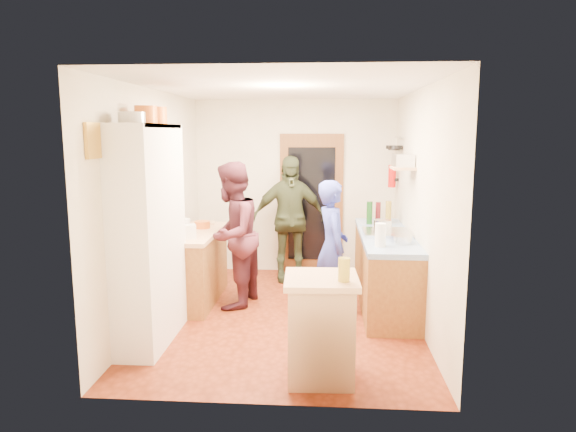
# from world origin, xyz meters

# --- Properties ---
(floor) EXTENTS (3.00, 4.00, 0.02)m
(floor) POSITION_xyz_m (0.00, 0.00, -0.01)
(floor) COLOR maroon
(floor) RESTS_ON ground
(ceiling) EXTENTS (3.00, 4.00, 0.02)m
(ceiling) POSITION_xyz_m (0.00, 0.00, 2.61)
(ceiling) COLOR silver
(ceiling) RESTS_ON ground
(wall_back) EXTENTS (3.00, 0.02, 2.60)m
(wall_back) POSITION_xyz_m (0.00, 2.01, 1.30)
(wall_back) COLOR silver
(wall_back) RESTS_ON ground
(wall_front) EXTENTS (3.00, 0.02, 2.60)m
(wall_front) POSITION_xyz_m (0.00, -2.01, 1.30)
(wall_front) COLOR silver
(wall_front) RESTS_ON ground
(wall_left) EXTENTS (0.02, 4.00, 2.60)m
(wall_left) POSITION_xyz_m (-1.51, 0.00, 1.30)
(wall_left) COLOR silver
(wall_left) RESTS_ON ground
(wall_right) EXTENTS (0.02, 4.00, 2.60)m
(wall_right) POSITION_xyz_m (1.51, 0.00, 1.30)
(wall_right) COLOR silver
(wall_right) RESTS_ON ground
(door_frame) EXTENTS (0.95, 0.06, 2.10)m
(door_frame) POSITION_xyz_m (0.25, 1.97, 1.05)
(door_frame) COLOR brown
(door_frame) RESTS_ON ground
(door_glass) EXTENTS (0.70, 0.02, 1.70)m
(door_glass) POSITION_xyz_m (0.25, 1.94, 1.05)
(door_glass) COLOR black
(door_glass) RESTS_ON door_frame
(hutch_body) EXTENTS (0.40, 1.20, 2.20)m
(hutch_body) POSITION_xyz_m (-1.30, -0.80, 1.10)
(hutch_body) COLOR white
(hutch_body) RESTS_ON ground
(hutch_top_shelf) EXTENTS (0.40, 1.14, 0.04)m
(hutch_top_shelf) POSITION_xyz_m (-1.30, -0.80, 2.18)
(hutch_top_shelf) COLOR white
(hutch_top_shelf) RESTS_ON hutch_body
(plate_stack) EXTENTS (0.24, 0.24, 0.10)m
(plate_stack) POSITION_xyz_m (-1.30, -1.13, 2.25)
(plate_stack) COLOR white
(plate_stack) RESTS_ON hutch_top_shelf
(orange_pot_a) EXTENTS (0.22, 0.22, 0.17)m
(orange_pot_a) POSITION_xyz_m (-1.30, -0.75, 2.29)
(orange_pot_a) COLOR orange
(orange_pot_a) RESTS_ON hutch_top_shelf
(orange_pot_b) EXTENTS (0.20, 0.20, 0.18)m
(orange_pot_b) POSITION_xyz_m (-1.30, -0.41, 2.29)
(orange_pot_b) COLOR orange
(orange_pot_b) RESTS_ON hutch_top_shelf
(left_counter_base) EXTENTS (0.60, 1.40, 0.85)m
(left_counter_base) POSITION_xyz_m (-1.20, 0.45, 0.42)
(left_counter_base) COLOR olive
(left_counter_base) RESTS_ON ground
(left_counter_top) EXTENTS (0.64, 1.44, 0.05)m
(left_counter_top) POSITION_xyz_m (-1.20, 0.45, 0.88)
(left_counter_top) COLOR tan
(left_counter_top) RESTS_ON left_counter_base
(toaster) EXTENTS (0.25, 0.21, 0.16)m
(toaster) POSITION_xyz_m (-1.15, 0.01, 0.98)
(toaster) COLOR white
(toaster) RESTS_ON left_counter_top
(kettle) EXTENTS (0.21, 0.21, 0.19)m
(kettle) POSITION_xyz_m (-1.25, 0.25, 1.00)
(kettle) COLOR white
(kettle) RESTS_ON left_counter_top
(orange_bowl) EXTENTS (0.25, 0.25, 0.09)m
(orange_bowl) POSITION_xyz_m (-1.12, 0.67, 0.95)
(orange_bowl) COLOR orange
(orange_bowl) RESTS_ON left_counter_top
(chopping_board) EXTENTS (0.34, 0.27, 0.02)m
(chopping_board) POSITION_xyz_m (-1.18, 0.98, 0.91)
(chopping_board) COLOR tan
(chopping_board) RESTS_ON left_counter_top
(right_counter_base) EXTENTS (0.60, 2.20, 0.84)m
(right_counter_base) POSITION_xyz_m (1.20, 0.50, 0.42)
(right_counter_base) COLOR olive
(right_counter_base) RESTS_ON ground
(right_counter_top) EXTENTS (0.62, 2.22, 0.06)m
(right_counter_top) POSITION_xyz_m (1.20, 0.50, 0.87)
(right_counter_top) COLOR blue
(right_counter_top) RESTS_ON right_counter_base
(hob) EXTENTS (0.55, 0.58, 0.04)m
(hob) POSITION_xyz_m (1.20, 0.43, 0.92)
(hob) COLOR silver
(hob) RESTS_ON right_counter_top
(pot_on_hob) EXTENTS (0.21, 0.21, 0.14)m
(pot_on_hob) POSITION_xyz_m (1.15, 0.42, 1.01)
(pot_on_hob) COLOR silver
(pot_on_hob) RESTS_ON hob
(bottle_a) EXTENTS (0.10, 0.10, 0.31)m
(bottle_a) POSITION_xyz_m (1.05, 1.12, 1.05)
(bottle_a) COLOR #143F14
(bottle_a) RESTS_ON right_counter_top
(bottle_b) EXTENTS (0.08, 0.08, 0.28)m
(bottle_b) POSITION_xyz_m (1.18, 1.27, 1.04)
(bottle_b) COLOR #591419
(bottle_b) RESTS_ON right_counter_top
(bottle_c) EXTENTS (0.09, 0.09, 0.31)m
(bottle_c) POSITION_xyz_m (1.31, 1.19, 1.05)
(bottle_c) COLOR olive
(bottle_c) RESTS_ON right_counter_top
(paper_towel) EXTENTS (0.15, 0.15, 0.25)m
(paper_towel) POSITION_xyz_m (1.05, -0.25, 1.03)
(paper_towel) COLOR white
(paper_towel) RESTS_ON right_counter_top
(mixing_bowl) EXTENTS (0.27, 0.27, 0.09)m
(mixing_bowl) POSITION_xyz_m (1.30, -0.07, 0.95)
(mixing_bowl) COLOR silver
(mixing_bowl) RESTS_ON right_counter_top
(island_base) EXTENTS (0.57, 0.57, 0.86)m
(island_base) POSITION_xyz_m (0.43, -1.52, 0.43)
(island_base) COLOR tan
(island_base) RESTS_ON ground
(island_top) EXTENTS (0.64, 0.64, 0.05)m
(island_top) POSITION_xyz_m (0.43, -1.52, 0.89)
(island_top) COLOR tan
(island_top) RESTS_ON island_base
(cutting_board) EXTENTS (0.36, 0.29, 0.02)m
(cutting_board) POSITION_xyz_m (0.38, -1.47, 0.90)
(cutting_board) COLOR white
(cutting_board) RESTS_ON island_top
(oil_jar) EXTENTS (0.10, 0.10, 0.20)m
(oil_jar) POSITION_xyz_m (0.61, -1.63, 1.01)
(oil_jar) COLOR #AD9E2D
(oil_jar) RESTS_ON island_top
(pan_rail) EXTENTS (0.02, 0.65, 0.02)m
(pan_rail) POSITION_xyz_m (1.46, 1.52, 2.05)
(pan_rail) COLOR silver
(pan_rail) RESTS_ON wall_right
(pan_hang_a) EXTENTS (0.18, 0.18, 0.05)m
(pan_hang_a) POSITION_xyz_m (1.40, 1.35, 1.92)
(pan_hang_a) COLOR black
(pan_hang_a) RESTS_ON pan_rail
(pan_hang_b) EXTENTS (0.16, 0.16, 0.05)m
(pan_hang_b) POSITION_xyz_m (1.40, 1.55, 1.90)
(pan_hang_b) COLOR black
(pan_hang_b) RESTS_ON pan_rail
(pan_hang_c) EXTENTS (0.17, 0.17, 0.05)m
(pan_hang_c) POSITION_xyz_m (1.40, 1.75, 1.91)
(pan_hang_c) COLOR black
(pan_hang_c) RESTS_ON pan_rail
(wall_shelf) EXTENTS (0.26, 0.42, 0.03)m
(wall_shelf) POSITION_xyz_m (1.37, 0.45, 1.70)
(wall_shelf) COLOR tan
(wall_shelf) RESTS_ON wall_right
(radio) EXTENTS (0.24, 0.31, 0.15)m
(radio) POSITION_xyz_m (1.37, 0.45, 1.79)
(radio) COLOR silver
(radio) RESTS_ON wall_shelf
(ext_bracket) EXTENTS (0.06, 0.10, 0.04)m
(ext_bracket) POSITION_xyz_m (1.47, 1.70, 1.45)
(ext_bracket) COLOR black
(ext_bracket) RESTS_ON wall_right
(fire_extinguisher) EXTENTS (0.11, 0.11, 0.32)m
(fire_extinguisher) POSITION_xyz_m (1.41, 1.70, 1.50)
(fire_extinguisher) COLOR red
(fire_extinguisher) RESTS_ON wall_right
(picture_frame) EXTENTS (0.03, 0.25, 0.30)m
(picture_frame) POSITION_xyz_m (-1.48, -1.55, 2.05)
(picture_frame) COLOR gold
(picture_frame) RESTS_ON wall_left
(person_hob) EXTENTS (0.49, 0.64, 1.58)m
(person_hob) POSITION_xyz_m (0.58, 0.17, 0.79)
(person_hob) COLOR #313B9E
(person_hob) RESTS_ON ground
(person_left) EXTENTS (0.83, 0.98, 1.77)m
(person_left) POSITION_xyz_m (-0.63, 0.35, 0.89)
(person_left) COLOR #431B24
(person_left) RESTS_ON ground
(person_back) EXTENTS (1.12, 0.65, 1.80)m
(person_back) POSITION_xyz_m (-0.04, 1.49, 0.90)
(person_back) COLOR #313922
(person_back) RESTS_ON ground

